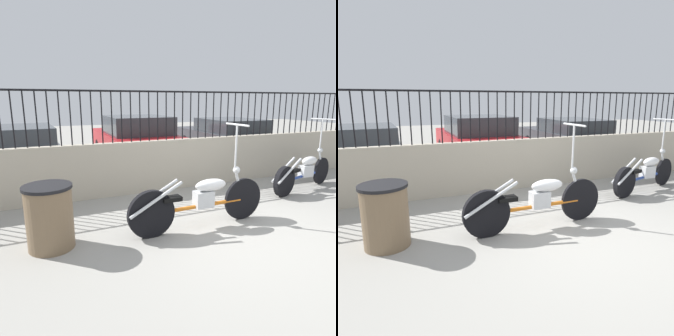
% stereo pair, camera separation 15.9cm
% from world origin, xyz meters
% --- Properties ---
extents(ground_plane, '(40.00, 40.00, 0.00)m').
position_xyz_m(ground_plane, '(0.00, 0.00, 0.00)').
color(ground_plane, gray).
extents(low_wall, '(10.22, 0.18, 1.05)m').
position_xyz_m(low_wall, '(0.00, 2.49, 0.52)').
color(low_wall, '#B2A893').
rests_on(low_wall, ground_plane).
extents(fence_railing, '(10.22, 0.04, 0.98)m').
position_xyz_m(fence_railing, '(-0.00, 2.49, 1.68)').
color(fence_railing, black).
rests_on(fence_railing, low_wall).
extents(motorcycle_orange, '(2.22, 0.52, 1.52)m').
position_xyz_m(motorcycle_orange, '(-0.60, 0.47, 0.43)').
color(motorcycle_orange, black).
rests_on(motorcycle_orange, ground_plane).
extents(motorcycle_blue, '(2.07, 0.75, 1.47)m').
position_xyz_m(motorcycle_blue, '(2.37, 1.26, 0.40)').
color(motorcycle_blue, black).
rests_on(motorcycle_blue, ground_plane).
extents(trash_bin, '(0.60, 0.60, 0.83)m').
position_xyz_m(trash_bin, '(-2.56, 0.68, 0.42)').
color(trash_bin, brown).
rests_on(trash_bin, ground_plane).
extents(car_silver, '(2.08, 4.21, 1.25)m').
position_xyz_m(car_silver, '(-3.12, 4.90, 0.64)').
color(car_silver, black).
rests_on(car_silver, ground_plane).
extents(car_red, '(1.86, 4.00, 1.42)m').
position_xyz_m(car_red, '(-0.03, 5.07, 0.71)').
color(car_red, black).
rests_on(car_red, ground_plane).
extents(car_dark_grey, '(1.87, 4.29, 1.28)m').
position_xyz_m(car_dark_grey, '(2.94, 4.83, 0.66)').
color(car_dark_grey, black).
rests_on(car_dark_grey, ground_plane).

